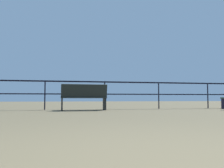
# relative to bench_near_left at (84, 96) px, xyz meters

# --- Properties ---
(pier_railing) EXTENTS (19.60, 0.05, 1.05)m
(pier_railing) POSITION_rel_bench_near_left_xyz_m (-0.24, 0.70, 0.29)
(pier_railing) COLOR black
(pier_railing) RESTS_ON ground_plane
(bench_near_left) EXTENTS (1.55, 0.65, 0.88)m
(bench_near_left) POSITION_rel_bench_near_left_xyz_m (0.00, 0.00, 0.00)
(bench_near_left) COLOR black
(bench_near_left) RESTS_ON ground_plane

